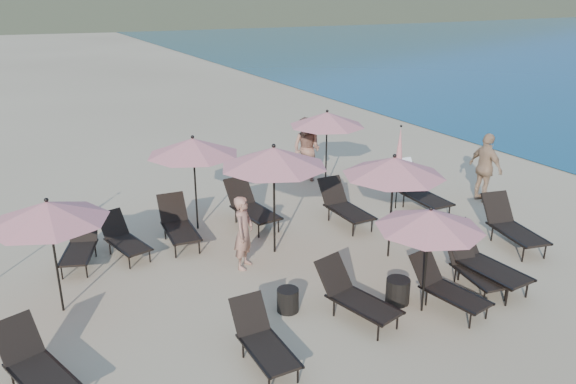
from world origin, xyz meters
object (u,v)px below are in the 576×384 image
lounger_3 (446,287)px  lounger_9 (251,206)px  lounger_0 (34,364)px  lounger_2 (355,295)px  umbrella_open_4 (327,119)px  lounger_1 (263,339)px  umbrella_open_1 (274,157)px  lounger_11 (417,188)px  umbrella_open_2 (394,166)px  side_table_0 (288,300)px  lounger_5 (511,225)px  lounger_4 (482,260)px  lounger_6 (80,245)px  lounger_7 (123,238)px  umbrella_open_5 (430,219)px  umbrella_closed_0 (399,151)px  beachgoer_b (307,149)px  lounger_12 (474,267)px  beachgoer_a (244,232)px  beachgoer_c (486,168)px  side_table_1 (398,291)px  umbrella_open_0 (48,212)px  umbrella_open_3 (193,147)px  lounger_10 (344,205)px  lounger_8 (178,224)px

lounger_3 → lounger_9: 5.44m
lounger_0 → lounger_2: (5.18, -0.55, 0.01)m
lounger_2 → umbrella_open_4: 7.08m
lounger_0 → lounger_1: 3.33m
umbrella_open_1 → lounger_11: bearing=8.1°
umbrella_open_2 → side_table_0: (-2.98, -0.94, -1.84)m
umbrella_open_1 → lounger_5: bearing=-23.6°
lounger_4 → lounger_6: (-6.89, 4.59, -0.08)m
lounger_7 → umbrella_open_5: size_ratio=0.78×
lounger_6 → umbrella_closed_0: size_ratio=0.73×
lounger_1 → lounger_7: size_ratio=0.95×
lounger_5 → beachgoer_b: beachgoer_b is taller
lounger_0 → umbrella_open_5: bearing=-27.3°
lounger_1 → lounger_11: (6.45, 4.07, 0.16)m
lounger_12 → umbrella_closed_0: size_ratio=0.69×
beachgoer_a → side_table_0: bearing=-135.1°
umbrella_open_2 → umbrella_open_4: bearing=76.0°
umbrella_open_4 → beachgoer_c: umbrella_open_4 is taller
lounger_11 → umbrella_open_4: (-1.32, 2.48, 1.49)m
lounger_2 → side_table_1: (0.99, 0.02, -0.20)m
lounger_0 → lounger_1: (3.19, -0.95, -0.02)m
umbrella_open_5 → side_table_1: bearing=116.8°
lounger_7 → umbrella_open_0: size_ratio=0.72×
lounger_6 → umbrella_open_3: bearing=31.8°
lounger_5 → lounger_11: lounger_11 is taller
lounger_9 → lounger_12: lounger_9 is taller
umbrella_open_5 → beachgoer_a: 3.90m
lounger_7 → lounger_6: bearing=163.3°
lounger_2 → lounger_4: size_ratio=0.92×
lounger_3 → umbrella_open_3: bearing=107.3°
lounger_10 → beachgoer_b: (0.82, 3.35, 0.50)m
lounger_10 → umbrella_closed_0: size_ratio=0.76×
lounger_3 → lounger_10: size_ratio=0.93×
lounger_8 → beachgoer_a: (0.85, -1.84, 0.33)m
lounger_8 → beachgoer_c: beachgoer_c is taller
lounger_3 → beachgoer_c: bearing=28.2°
umbrella_open_1 → umbrella_open_5: umbrella_open_1 is taller
lounger_4 → lounger_6: bearing=142.6°
lounger_6 → umbrella_open_3: size_ratio=0.70×
side_table_0 → beachgoer_c: (7.37, 2.51, 0.73)m
lounger_3 → umbrella_closed_0: 5.05m
umbrella_open_5 → beachgoer_b: umbrella_open_5 is taller
lounger_5 → umbrella_open_0: bearing=-178.8°
umbrella_open_2 → lounger_11: bearing=39.3°
lounger_4 → lounger_7: bearing=139.1°
beachgoer_c → lounger_10: bearing=83.7°
lounger_6 → lounger_11: 8.47m
lounger_11 → umbrella_open_4: bearing=120.0°
umbrella_open_4 → umbrella_open_2: bearing=-104.0°
lounger_5 → beachgoer_c: 2.87m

